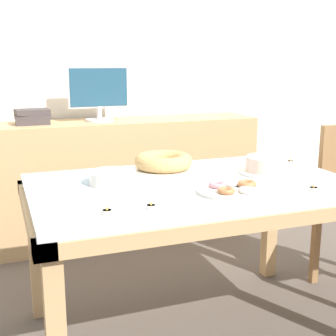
% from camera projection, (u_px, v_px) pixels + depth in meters
% --- Properties ---
extents(ground_plane, '(12.00, 12.00, 0.00)m').
position_uv_depth(ground_plane, '(190.00, 328.00, 2.31)').
color(ground_plane, '#564C44').
extents(wall_back, '(8.00, 0.10, 2.60)m').
position_uv_depth(wall_back, '(107.00, 59.00, 3.51)').
color(wall_back, silver).
rests_on(wall_back, ground).
extents(dining_table, '(1.49, 0.90, 0.75)m').
position_uv_depth(dining_table, '(192.00, 202.00, 2.16)').
color(dining_table, silver).
rests_on(dining_table, ground).
extents(sideboard, '(2.02, 0.44, 0.88)m').
position_uv_depth(sideboard, '(120.00, 180.00, 3.43)').
color(sideboard, tan).
rests_on(sideboard, ground).
extents(computer_monitor, '(0.42, 0.20, 0.38)m').
position_uv_depth(computer_monitor, '(99.00, 94.00, 3.24)').
color(computer_monitor, silver).
rests_on(computer_monitor, sideboard).
extents(book_stack, '(0.23, 0.18, 0.10)m').
position_uv_depth(book_stack, '(32.00, 117.00, 3.12)').
color(book_stack, '#3F3838').
rests_on(book_stack, sideboard).
extents(cake_chocolate_round, '(0.27, 0.27, 0.09)m').
position_uv_depth(cake_chocolate_round, '(266.00, 166.00, 2.30)').
color(cake_chocolate_round, silver).
rests_on(cake_chocolate_round, dining_table).
extents(cake_golden_bundt, '(0.31, 0.31, 0.09)m').
position_uv_depth(cake_golden_bundt, '(163.00, 162.00, 2.35)').
color(cake_golden_bundt, silver).
rests_on(cake_golden_bundt, dining_table).
extents(pastry_platter, '(0.31, 0.31, 0.04)m').
position_uv_depth(pastry_platter, '(233.00, 189.00, 1.98)').
color(pastry_platter, silver).
rests_on(pastry_platter, dining_table).
extents(plate_stack, '(0.21, 0.21, 0.06)m').
position_uv_depth(plate_stack, '(113.00, 178.00, 2.10)').
color(plate_stack, silver).
rests_on(plate_stack, dining_table).
extents(tealight_left_edge, '(0.04, 0.04, 0.04)m').
position_uv_depth(tealight_left_edge, '(255.00, 159.00, 2.59)').
color(tealight_left_edge, silver).
rests_on(tealight_left_edge, dining_table).
extents(tealight_near_cakes, '(0.04, 0.04, 0.04)m').
position_uv_depth(tealight_near_cakes, '(107.00, 211.00, 1.69)').
color(tealight_near_cakes, silver).
rests_on(tealight_near_cakes, dining_table).
extents(tealight_right_edge, '(0.04, 0.04, 0.04)m').
position_uv_depth(tealight_right_edge, '(290.00, 162.00, 2.52)').
color(tealight_right_edge, silver).
rests_on(tealight_right_edge, dining_table).
extents(tealight_centre, '(0.04, 0.04, 0.04)m').
position_uv_depth(tealight_centre, '(151.00, 206.00, 1.75)').
color(tealight_centre, silver).
rests_on(tealight_centre, dining_table).
extents(tealight_near_front, '(0.04, 0.04, 0.04)m').
position_uv_depth(tealight_near_front, '(313.00, 189.00, 1.99)').
color(tealight_near_front, silver).
rests_on(tealight_near_front, dining_table).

